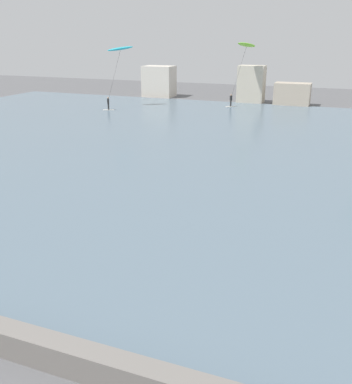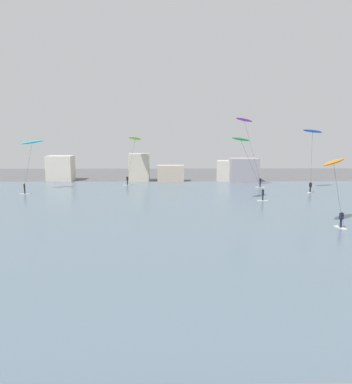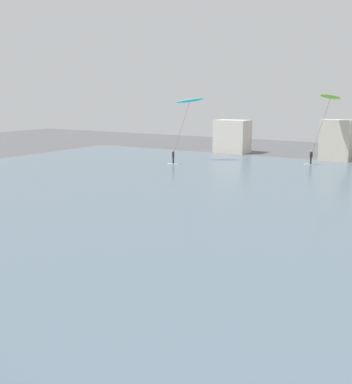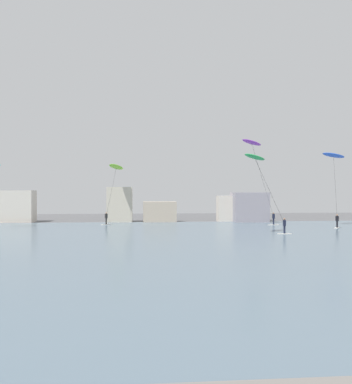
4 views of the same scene
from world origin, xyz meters
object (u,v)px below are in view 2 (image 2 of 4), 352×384
object	(u,v)px
kitesurfer_lime	(134,142)
kitesurfer_purple	(246,125)
kitesurfer_orange	(334,166)
kitesurfer_blue	(312,135)
kitesurfer_green	(243,144)
kitesurfer_cyan	(31,146)

from	to	relation	value
kitesurfer_lime	kitesurfer_purple	xyz separation A→B (m)	(18.06, -4.84, 2.67)
kitesurfer_orange	kitesurfer_blue	xyz separation A→B (m)	(6.04, 20.61, 2.82)
kitesurfer_purple	kitesurfer_green	bearing A→B (deg)	-103.48
kitesurfer_green	kitesurfer_orange	distance (m)	13.54
kitesurfer_cyan	kitesurfer_purple	world-z (taller)	kitesurfer_purple
kitesurfer_blue	kitesurfer_purple	world-z (taller)	kitesurfer_purple
kitesurfer_orange	kitesurfer_cyan	bearing A→B (deg)	151.17
kitesurfer_orange	kitesurfer_purple	world-z (taller)	kitesurfer_purple
kitesurfer_cyan	kitesurfer_purple	xyz separation A→B (m)	(32.80, 2.55, 3.13)
kitesurfer_purple	kitesurfer_orange	bearing A→B (deg)	-80.51
kitesurfer_lime	kitesurfer_orange	size ratio (longest dim) A/B	1.26
kitesurfer_lime	kitesurfer_orange	distance (m)	35.18
kitesurfer_cyan	kitesurfer_purple	size ratio (longest dim) A/B	0.69
kitesurfer_lime	kitesurfer_purple	distance (m)	18.89
kitesurfer_purple	kitesurfer_blue	bearing A→B (deg)	-11.92
kitesurfer_cyan	kitesurfer_orange	xyz separation A→B (m)	(36.59, -20.14, -1.14)
kitesurfer_green	kitesurfer_cyan	bearing A→B (deg)	164.58
kitesurfer_green	kitesurfer_blue	bearing A→B (deg)	35.26
kitesurfer_lime	kitesurfer_cyan	bearing A→B (deg)	-153.38
kitesurfer_lime	kitesurfer_blue	size ratio (longest dim) A/B	0.88
kitesurfer_purple	kitesurfer_lime	bearing A→B (deg)	165.00
kitesurfer_lime	kitesurfer_purple	world-z (taller)	kitesurfer_purple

